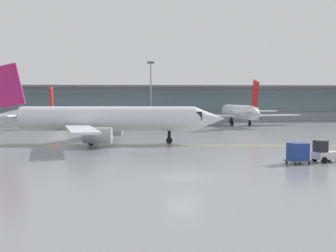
# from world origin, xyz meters

# --- Properties ---
(ground_plane) EXTENTS (400.00, 400.00, 0.00)m
(ground_plane) POSITION_xyz_m (0.00, 0.00, 0.00)
(ground_plane) COLOR gray
(taxiway_centreline_stripe) EXTENTS (109.67, 9.25, 0.01)m
(taxiway_centreline_stripe) POSITION_xyz_m (-7.50, 25.08, 0.00)
(taxiway_centreline_stripe) COLOR yellow
(taxiway_centreline_stripe) RESTS_ON ground_plane
(terminal_concourse) EXTENTS (215.59, 11.00, 9.60)m
(terminal_concourse) POSITION_xyz_m (0.00, 91.46, 4.92)
(terminal_concourse) COLOR #8C939E
(terminal_concourse) RESTS_ON ground_plane
(gate_airplane_1) EXTENTS (23.80, 25.57, 8.48)m
(gate_airplane_1) POSITION_xyz_m (-20.80, 67.32, 2.54)
(gate_airplane_1) COLOR white
(gate_airplane_1) RESTS_ON ground_plane
(gate_airplane_2) EXTENTS (27.96, 30.07, 9.96)m
(gate_airplane_2) POSITION_xyz_m (19.77, 67.95, 2.99)
(gate_airplane_2) COLOR white
(gate_airplane_2) RESTS_ON ground_plane
(taxiing_regional_jet) EXTENTS (33.06, 30.64, 10.95)m
(taxiing_regional_jet) POSITION_xyz_m (-7.92, 27.11, 3.28)
(taxiing_regional_jet) COLOR silver
(taxiing_regional_jet) RESTS_ON ground_plane
(baggage_tug) EXTENTS (2.89, 2.19, 2.10)m
(baggage_tug) POSITION_xyz_m (14.51, 7.40, 0.89)
(baggage_tug) COLOR silver
(baggage_tug) RESTS_ON ground_plane
(cargo_dolly_lead) EXTENTS (2.46, 2.12, 1.94)m
(cargo_dolly_lead) POSITION_xyz_m (11.53, 6.54, 1.05)
(cargo_dolly_lead) COLOR #595B60
(cargo_dolly_lead) RESTS_ON ground_plane
(apron_light_mast_1) EXTENTS (1.80, 0.36, 15.44)m
(apron_light_mast_1) POSITION_xyz_m (-0.02, 81.84, 8.42)
(apron_light_mast_1) COLOR gray
(apron_light_mast_1) RESTS_ON ground_plane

